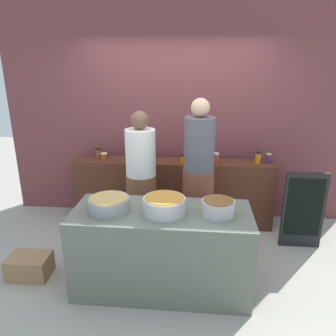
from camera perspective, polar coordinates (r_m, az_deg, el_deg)
ground at (r=3.75m, az=-0.53°, el=-17.14°), size 12.00×12.00×0.00m
storefront_wall at (r=4.55m, az=1.32°, el=9.76°), size 4.80×0.12×3.00m
display_shelf at (r=4.50m, az=0.90°, el=-4.24°), size 2.70×0.36×0.90m
prep_table at (r=3.27m, az=-1.10°, el=-14.22°), size 1.70×0.70×0.84m
preserve_jar_0 at (r=4.59m, az=-12.16°, el=2.62°), size 0.09×0.09×0.13m
preserve_jar_1 at (r=4.45m, az=-11.19°, el=2.00°), size 0.09×0.09×0.10m
preserve_jar_2 at (r=4.47m, az=-6.14°, el=2.44°), size 0.07×0.07×0.12m
preserve_jar_3 at (r=4.38m, az=-3.47°, el=2.39°), size 0.09×0.09×0.15m
preserve_jar_4 at (r=4.25m, az=2.51°, el=1.65°), size 0.07×0.07×0.11m
preserve_jar_5 at (r=4.26m, az=5.66°, el=1.59°), size 0.09×0.09×0.11m
preserve_jar_6 at (r=4.38m, az=7.00°, el=2.08°), size 0.07×0.07×0.11m
preserve_jar_7 at (r=4.26m, az=8.46°, el=1.71°), size 0.08×0.08×0.14m
preserve_jar_8 at (r=4.39m, az=15.61°, el=1.79°), size 0.08×0.08×0.15m
preserve_jar_9 at (r=4.45m, az=17.30°, el=1.69°), size 0.07×0.07×0.12m
cooking_pot_left at (r=3.10m, az=-10.33°, el=-6.29°), size 0.38×0.38×0.13m
cooking_pot_center at (r=3.00m, az=-0.65°, el=-6.63°), size 0.39×0.39×0.16m
cooking_pot_right at (r=3.01m, az=8.83°, el=-6.90°), size 0.30×0.30×0.14m
cook_with_tongs at (r=3.91m, az=-4.70°, el=-3.20°), size 0.37×0.37×1.65m
cook_in_cap at (r=3.80m, az=5.34°, el=-2.68°), size 0.36×0.36×1.81m
bread_crate at (r=3.86m, az=-23.22°, el=-15.61°), size 0.43×0.31×0.23m
chalkboard_sign at (r=4.21m, az=22.77°, el=-6.90°), size 0.49×0.05×0.96m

